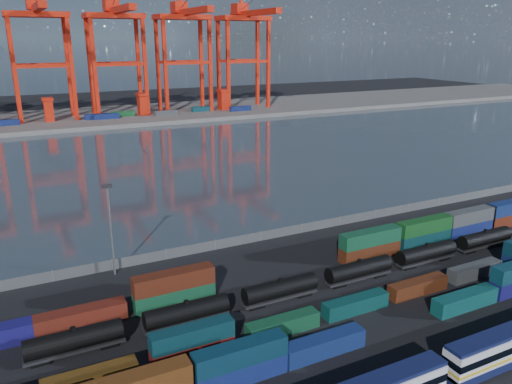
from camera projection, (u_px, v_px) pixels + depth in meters
name	position (u px, v px, depth m)	size (l,w,h in m)	color
ground	(341.00, 302.00, 78.94)	(700.00, 700.00, 0.00)	black
harbor_water	(157.00, 162.00, 168.57)	(700.00, 700.00, 0.00)	#333F4A
far_quay	(100.00, 117.00, 257.90)	(700.00, 70.00, 2.00)	#514F4C
container_row_south	(345.00, 333.00, 66.91)	(139.37, 2.41, 5.14)	#3B3C3F
container_row_mid	(356.00, 301.00, 75.69)	(140.24, 2.25, 4.79)	#3A3D3E
container_row_north	(351.00, 250.00, 92.33)	(142.05, 2.60, 5.55)	#131159
tanker_string	(321.00, 279.00, 82.11)	(90.39, 2.77, 3.96)	black
waterfront_fence	(260.00, 236.00, 102.54)	(160.12, 0.12, 2.20)	#595B5E
yard_light_mast	(110.00, 225.00, 85.52)	(1.60, 0.40, 16.60)	slate
gantry_cranes	(78.00, 28.00, 235.88)	(203.00, 53.76, 72.80)	red
quay_containers	(82.00, 118.00, 240.10)	(172.58, 10.99, 2.60)	navy
straddle_carriers	(97.00, 106.00, 246.28)	(140.00, 7.00, 11.10)	red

